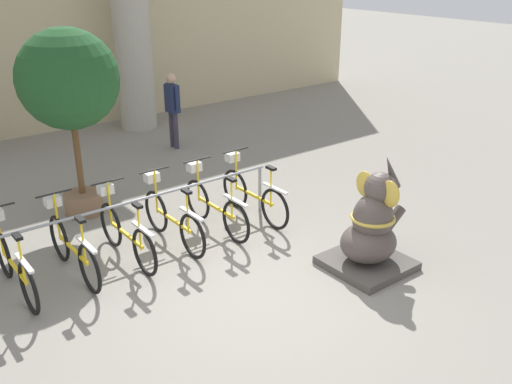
# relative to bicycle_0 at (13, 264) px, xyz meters

# --- Properties ---
(ground_plane) EXTENTS (60.00, 60.00, 0.00)m
(ground_plane) POSITION_rel_bicycle_0_xyz_m (2.38, -1.85, -0.40)
(ground_plane) COLOR gray
(building_facade) EXTENTS (20.00, 0.20, 6.00)m
(building_facade) POSITION_rel_bicycle_0_xyz_m (2.38, 6.75, 2.60)
(building_facade) COLOR #C6B78E
(building_facade) RESTS_ON ground_plane
(column_right) EXTENTS (1.08, 1.08, 5.16)m
(column_right) POSITION_rel_bicycle_0_xyz_m (4.60, 5.75, 2.22)
(column_right) COLOR #ADA899
(column_right) RESTS_ON ground_plane
(bike_rack) EXTENTS (4.28, 0.05, 0.77)m
(bike_rack) POSITION_rel_bicycle_0_xyz_m (1.84, 0.10, 0.22)
(bike_rack) COLOR gray
(bike_rack) RESTS_ON ground_plane
(bicycle_0) EXTENTS (0.48, 1.69, 1.02)m
(bicycle_0) POSITION_rel_bicycle_0_xyz_m (0.00, 0.00, 0.00)
(bicycle_0) COLOR black
(bicycle_0) RESTS_ON ground_plane
(bicycle_1) EXTENTS (0.48, 1.69, 1.02)m
(bicycle_1) POSITION_rel_bicycle_0_xyz_m (0.74, -0.01, 0.00)
(bicycle_1) COLOR black
(bicycle_1) RESTS_ON ground_plane
(bicycle_2) EXTENTS (0.48, 1.69, 1.02)m
(bicycle_2) POSITION_rel_bicycle_0_xyz_m (1.47, -0.04, 0.00)
(bicycle_2) COLOR black
(bicycle_2) RESTS_ON ground_plane
(bicycle_3) EXTENTS (0.48, 1.69, 1.02)m
(bicycle_3) POSITION_rel_bicycle_0_xyz_m (2.21, -0.03, 0.00)
(bicycle_3) COLOR black
(bicycle_3) RESTS_ON ground_plane
(bicycle_4) EXTENTS (0.48, 1.69, 1.02)m
(bicycle_4) POSITION_rel_bicycle_0_xyz_m (2.95, -0.04, 0.00)
(bicycle_4) COLOR black
(bicycle_4) RESTS_ON ground_plane
(bicycle_5) EXTENTS (0.48, 1.69, 1.02)m
(bicycle_5) POSITION_rel_bicycle_0_xyz_m (3.68, -0.03, 0.00)
(bicycle_5) COLOR black
(bicycle_5) RESTS_ON ground_plane
(elephant_statue) EXTENTS (1.03, 1.03, 1.56)m
(elephant_statue) POSITION_rel_bicycle_0_xyz_m (3.98, -2.24, 0.13)
(elephant_statue) COLOR #4C4742
(elephant_statue) RESTS_ON ground_plane
(person_pedestrian) EXTENTS (0.21, 0.47, 1.62)m
(person_pedestrian) POSITION_rel_bicycle_0_xyz_m (4.48, 3.83, 0.57)
(person_pedestrian) COLOR #383342
(person_pedestrian) RESTS_ON ground_plane
(potted_tree) EXTENTS (1.53, 1.53, 2.96)m
(potted_tree) POSITION_rel_bicycle_0_xyz_m (1.59, 1.76, 1.72)
(potted_tree) COLOR brown
(potted_tree) RESTS_ON ground_plane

